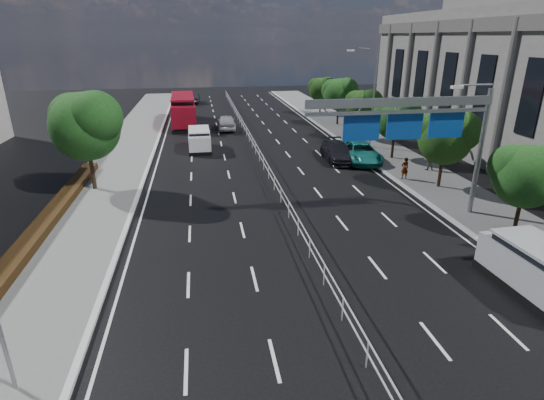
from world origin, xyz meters
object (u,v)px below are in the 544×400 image
object	(u,v)px
pedestrian_a	(405,168)
red_bus	(183,109)
silver_minivan	(540,271)
parked_car_teal	(361,152)
overhead_gantry	(419,121)
near_car_silver	(226,122)
near_car_dark	(194,98)
pedestrian_b	(429,160)
white_minivan	(199,139)
parked_car_dark	(338,152)

from	to	relation	value
pedestrian_a	red_bus	bearing A→B (deg)	-60.91
silver_minivan	parked_car_teal	size ratio (longest dim) A/B	0.91
overhead_gantry	near_car_silver	world-z (taller)	overhead_gantry
pedestrian_a	silver_minivan	bearing A→B (deg)	80.38
parked_car_teal	pedestrian_a	size ratio (longest dim) A/B	3.56
overhead_gantry	near_car_dark	world-z (taller)	overhead_gantry
near_car_silver	parked_car_teal	distance (m)	18.09
pedestrian_a	pedestrian_b	distance (m)	3.37
red_bus	white_minivan	bearing A→B (deg)	-84.05
near_car_silver	silver_minivan	distance (m)	36.17
parked_car_teal	near_car_silver	bearing A→B (deg)	129.25
parked_car_teal	pedestrian_b	distance (m)	5.44
overhead_gantry	red_bus	xyz separation A→B (m)	(-13.30, 30.75, -3.84)
white_minivan	parked_car_teal	distance (m)	14.57
overhead_gantry	pedestrian_a	size ratio (longest dim) A/B	6.48
near_car_dark	parked_car_dark	bearing A→B (deg)	113.74
red_bus	near_car_dark	bearing A→B (deg)	84.56
white_minivan	pedestrian_b	distance (m)	19.88
red_bus	near_car_silver	size ratio (longest dim) A/B	2.33
near_car_dark	parked_car_teal	world-z (taller)	parked_car_teal
near_car_silver	parked_car_dark	xyz separation A→B (m)	(8.32, -14.36, -0.07)
white_minivan	red_bus	xyz separation A→B (m)	(-1.70, 12.81, 0.79)
white_minivan	parked_car_dark	distance (m)	12.68
overhead_gantry	near_car_silver	xyz separation A→B (m)	(-8.56, 26.68, -4.78)
red_bus	pedestrian_b	world-z (taller)	red_bus
red_bus	near_car_silver	bearing A→B (deg)	-42.27
silver_minivan	parked_car_teal	bearing A→B (deg)	88.18
near_car_dark	parked_car_teal	distance (m)	38.80
silver_minivan	pedestrian_a	distance (m)	14.50
red_bus	parked_car_teal	size ratio (longest dim) A/B	2.03
overhead_gantry	near_car_dark	xyz separation A→B (m)	(-12.15, 47.98, -4.89)
white_minivan	near_car_dark	bearing A→B (deg)	90.36
silver_minivan	pedestrian_b	distance (m)	16.75
red_bus	near_car_dark	xyz separation A→B (m)	(1.15, 17.23, -1.04)
silver_minivan	overhead_gantry	bearing A→B (deg)	99.14
pedestrian_a	pedestrian_b	world-z (taller)	pedestrian_a
parked_car_dark	pedestrian_a	world-z (taller)	pedestrian_a
pedestrian_a	overhead_gantry	bearing A→B (deg)	61.42
pedestrian_b	white_minivan	bearing A→B (deg)	-21.06
parked_car_dark	pedestrian_a	xyz separation A→B (m)	(3.10, -5.92, 0.17)
near_car_dark	parked_car_teal	xyz separation A→B (m)	(13.71, -36.30, 0.06)
parked_car_teal	pedestrian_b	size ratio (longest dim) A/B	3.61
parked_car_teal	silver_minivan	bearing A→B (deg)	-84.76
overhead_gantry	near_car_dark	distance (m)	49.74
silver_minivan	parked_car_dark	bearing A→B (deg)	93.23
near_car_dark	silver_minivan	xyz separation A→B (m)	(13.71, -56.03, 0.31)
silver_minivan	pedestrian_a	bearing A→B (deg)	83.03
white_minivan	silver_minivan	xyz separation A→B (m)	(13.16, -25.99, 0.06)
parked_car_teal	white_minivan	bearing A→B (deg)	159.81
silver_minivan	parked_car_teal	world-z (taller)	silver_minivan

